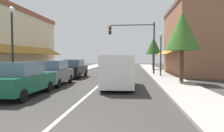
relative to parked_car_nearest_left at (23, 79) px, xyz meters
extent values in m
plane|color=#33302D|center=(3.22, 11.99, -0.88)|extent=(80.00, 80.00, 0.00)
cube|color=#A39E99|center=(-2.28, 11.99, -0.82)|extent=(2.60, 56.00, 0.12)
cube|color=gray|center=(8.72, 11.99, -0.82)|extent=(2.60, 56.00, 0.12)
cube|color=silver|center=(3.22, 11.99, -0.88)|extent=(0.14, 52.00, 0.01)
cube|color=slate|center=(-3.64, 5.99, 0.52)|extent=(0.08, 10.64, 1.80)
cube|color=olive|center=(-3.03, 5.99, 1.72)|extent=(1.27, 11.76, 0.73)
cube|color=slate|center=(-3.64, 9.07, 3.27)|extent=(0.08, 1.10, 1.30)
cube|color=#8E5B42|center=(12.57, 13.99, 2.79)|extent=(5.10, 10.00, 7.35)
cube|color=brown|center=(12.57, 13.99, 6.67)|extent=(5.30, 10.20, 0.40)
cube|color=slate|center=(10.08, 13.99, 0.52)|extent=(0.08, 7.60, 1.80)
cube|color=olive|center=(9.47, 13.99, 1.72)|extent=(1.27, 8.40, 0.73)
cube|color=slate|center=(10.08, 11.79, 4.41)|extent=(0.08, 1.10, 1.30)
cube|color=slate|center=(10.08, 16.19, 4.41)|extent=(0.08, 1.10, 1.30)
cube|color=#0F4C33|center=(0.00, 0.03, -0.17)|extent=(1.78, 4.13, 0.80)
cube|color=slate|center=(0.00, -0.07, 0.56)|extent=(1.55, 2.02, 0.66)
cylinder|color=black|center=(-0.77, 1.39, -0.57)|extent=(0.21, 0.62, 0.62)
cylinder|color=black|center=(0.81, 1.37, -0.57)|extent=(0.21, 0.62, 0.62)
cylinder|color=black|center=(0.77, -1.34, -0.57)|extent=(0.21, 0.62, 0.62)
cube|color=#4C5156|center=(0.00, 4.10, -0.17)|extent=(1.83, 4.14, 0.80)
cube|color=slate|center=(0.00, 4.00, 0.56)|extent=(1.57, 2.04, 0.66)
cylinder|color=black|center=(-0.83, 5.43, -0.57)|extent=(0.22, 0.63, 0.62)
cylinder|color=black|center=(0.75, 5.47, -0.57)|extent=(0.22, 0.63, 0.62)
cylinder|color=black|center=(-0.76, 2.72, -0.57)|extent=(0.22, 0.63, 0.62)
cylinder|color=black|center=(0.82, 2.77, -0.57)|extent=(0.22, 0.63, 0.62)
cube|color=black|center=(-0.05, 9.28, -0.17)|extent=(1.75, 4.11, 0.80)
cube|color=slate|center=(-0.05, 9.18, 0.56)|extent=(1.53, 2.01, 0.66)
cylinder|color=black|center=(-0.85, 10.63, -0.57)|extent=(0.20, 0.62, 0.62)
cylinder|color=black|center=(0.74, 10.64, -0.57)|extent=(0.20, 0.62, 0.62)
cylinder|color=black|center=(-0.83, 7.93, -0.57)|extent=(0.20, 0.62, 0.62)
cylinder|color=black|center=(0.75, 7.94, -0.57)|extent=(0.20, 0.62, 0.62)
cube|color=silver|center=(4.67, 3.43, 0.29)|extent=(2.09, 5.05, 1.90)
cube|color=slate|center=(4.60, 5.83, 0.72)|extent=(1.73, 0.32, 0.84)
cube|color=black|center=(4.60, 6.01, -0.40)|extent=(1.87, 0.25, 0.24)
cylinder|color=black|center=(3.75, 4.96, -0.52)|extent=(0.26, 0.73, 0.72)
cylinder|color=black|center=(5.51, 5.01, -0.52)|extent=(0.26, 0.73, 0.72)
cylinder|color=black|center=(3.83, 1.86, -0.52)|extent=(0.26, 0.73, 0.72)
cylinder|color=black|center=(5.59, 1.91, -0.52)|extent=(0.26, 0.73, 0.72)
cylinder|color=#333333|center=(8.02, 13.25, 2.07)|extent=(0.18, 0.18, 5.90)
cylinder|color=#333333|center=(5.52, 13.25, 4.77)|extent=(5.00, 0.12, 0.12)
cube|color=black|center=(3.02, 13.07, 4.17)|extent=(0.30, 0.24, 0.90)
sphere|color=#420F0F|center=(3.02, 12.94, 4.45)|extent=(0.20, 0.20, 0.20)
sphere|color=yellow|center=(3.02, 12.94, 4.17)|extent=(0.20, 0.20, 0.20)
sphere|color=#0C3316|center=(3.02, 12.94, 3.89)|extent=(0.20, 0.20, 0.20)
cylinder|color=black|center=(-1.78, 1.99, 1.49)|extent=(0.12, 0.12, 4.74)
sphere|color=white|center=(-1.78, 1.99, 4.04)|extent=(0.36, 0.36, 0.36)
cylinder|color=black|center=(8.42, 10.64, 1.15)|extent=(0.12, 0.12, 4.05)
sphere|color=white|center=(8.42, 10.64, 3.35)|extent=(0.36, 0.36, 0.36)
cylinder|color=#4C331E|center=(9.36, 6.12, 0.59)|extent=(0.30, 0.30, 2.93)
cone|color=#386626|center=(9.36, 6.12, 3.12)|extent=(2.65, 2.65, 2.92)
cylinder|color=#4C331E|center=(8.83, 21.44, 0.50)|extent=(0.30, 0.30, 2.76)
cone|color=#285B21|center=(8.83, 21.44, 2.84)|extent=(2.41, 2.41, 2.65)
camera|label=1|loc=(5.58, -9.53, 1.16)|focal=31.69mm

